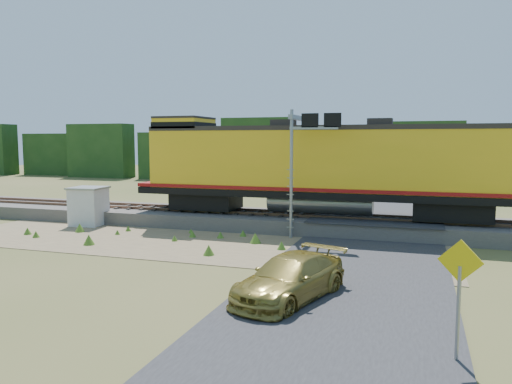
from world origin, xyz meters
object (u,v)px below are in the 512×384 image
(shed, at_px, (89,206))
(car, at_px, (290,278))
(locomotive, at_px, (315,165))
(road_sign, at_px, (459,286))
(signal_gantry, at_px, (307,142))

(shed, distance_m, car, 18.09)
(locomotive, relative_size, shed, 9.30)
(road_sign, bearing_deg, signal_gantry, 114.40)
(signal_gantry, relative_size, road_sign, 2.31)
(locomotive, bearing_deg, signal_gantry, -115.90)
(locomotive, relative_size, signal_gantry, 3.23)
(signal_gantry, height_order, road_sign, signal_gantry)
(shed, distance_m, road_sign, 23.88)
(signal_gantry, xyz_separation_m, car, (2.16, -12.08, -4.34))
(car, bearing_deg, shed, 163.87)
(shed, bearing_deg, road_sign, -39.13)
(locomotive, distance_m, signal_gantry, 1.52)
(shed, bearing_deg, signal_gantry, 3.74)
(locomotive, bearing_deg, road_sign, -67.45)
(car, bearing_deg, locomotive, 115.55)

